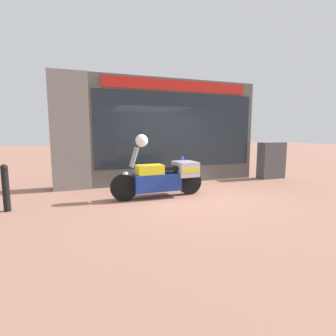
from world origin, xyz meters
TOP-DOWN VIEW (x-y plane):
  - ground_plane at (0.00, 0.00)m, footprint 60.00×60.00m
  - shop_building at (-0.47, 2.00)m, footprint 6.63×0.55m
  - window_display at (0.45, 2.03)m, footprint 5.13×0.30m
  - paramedic_motorcycle at (-0.58, 0.17)m, footprint 2.44×0.68m
  - utility_cabinet at (3.97, 1.42)m, footprint 0.95×0.42m
  - white_helmet at (-1.17, 0.14)m, footprint 0.31×0.31m
  - street_bollard at (-4.11, 0.14)m, footprint 0.15×0.15m

SIDE VIEW (x-z plane):
  - ground_plane at x=0.00m, z-range 0.00..0.00m
  - window_display at x=0.45m, z-range -0.53..1.48m
  - street_bollard at x=-4.11m, z-range 0.02..1.02m
  - paramedic_motorcycle at x=-0.58m, z-range -0.13..1.17m
  - utility_cabinet at x=3.97m, z-range 0.00..1.29m
  - white_helmet at x=-1.17m, z-range 1.30..1.61m
  - shop_building at x=-0.47m, z-range 0.01..3.34m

